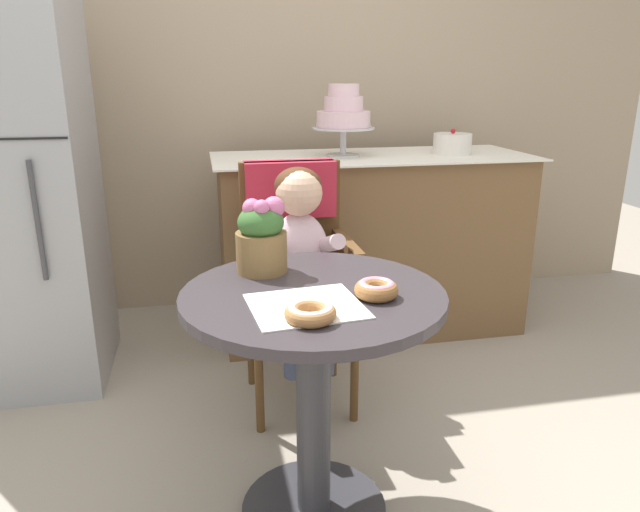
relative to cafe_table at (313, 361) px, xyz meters
name	(u,v)px	position (x,y,z in m)	size (l,w,h in m)	color
ground_plane	(314,510)	(0.00, 0.00, -0.51)	(8.00, 8.00, 0.00)	gray
back_wall	(247,60)	(0.00, 1.85, 0.84)	(4.80, 0.10, 2.70)	tan
cafe_table	(313,361)	(0.00, 0.00, 0.00)	(0.72, 0.72, 0.72)	#332D33
wicker_chair	(294,244)	(0.06, 0.73, 0.13)	(0.42, 0.45, 0.95)	brown
seated_child	(301,246)	(0.06, 0.57, 0.17)	(0.27, 0.32, 0.73)	silver
paper_napkin	(306,306)	(-0.04, -0.11, 0.21)	(0.28, 0.25, 0.00)	white
donut_front	(310,312)	(-0.04, -0.19, 0.23)	(0.13, 0.13, 0.04)	#AD7542
donut_mid	(376,289)	(0.15, -0.08, 0.24)	(0.12, 0.12, 0.05)	#936033
flower_vase	(262,236)	(-0.12, 0.19, 0.32)	(0.15, 0.15, 0.22)	brown
display_counter	(371,243)	(0.55, 1.30, -0.05)	(1.56, 0.62, 0.90)	brown
tiered_cake_stand	(343,114)	(0.40, 1.30, 0.59)	(0.30, 0.30, 0.34)	silver
round_layer_cake	(452,144)	(0.95, 1.27, 0.44)	(0.19, 0.19, 0.12)	white
refrigerator	(8,185)	(-1.05, 1.10, 0.34)	(0.64, 0.63, 1.70)	#9EA0A5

